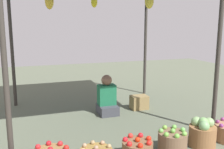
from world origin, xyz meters
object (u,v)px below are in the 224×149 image
Objects in this scene: wooden_crate_near_vendor at (139,102)px; basket_cabbages at (202,133)px; vendor_person at (107,99)px; basket_green_apples at (172,142)px.

basket_cabbages is at bearing -85.44° from wooden_crate_near_vendor.
vendor_person is at bearing 115.91° from basket_cabbages.
basket_green_apples reaches higher than wooden_crate_near_vendor.
vendor_person is 2.24× the size of wooden_crate_near_vendor.
basket_cabbages is at bearing -64.09° from vendor_person.
basket_cabbages is at bearing 3.94° from basket_green_apples.
basket_cabbages is 1.25× the size of wooden_crate_near_vendor.
basket_cabbages reaches higher than basket_green_apples.
vendor_person is 2.01m from basket_cabbages.
basket_cabbages is 1.87m from wooden_crate_near_vendor.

